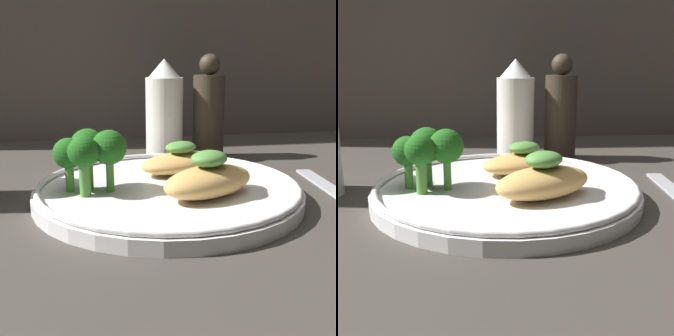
# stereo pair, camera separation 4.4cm
# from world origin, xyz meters

# --- Properties ---
(ground_plane) EXTENTS (1.80, 1.80, 0.01)m
(ground_plane) POSITION_xyz_m (0.00, 0.00, -0.01)
(ground_plane) COLOR #3D3833
(plate) EXTENTS (0.28, 0.28, 0.02)m
(plate) POSITION_xyz_m (0.00, 0.00, 0.01)
(plate) COLOR white
(plate) RESTS_ON ground_plane
(grilled_meat_front) EXTENTS (0.12, 0.10, 0.05)m
(grilled_meat_front) POSITION_xyz_m (0.03, -0.04, 0.03)
(grilled_meat_front) COLOR tan
(grilled_meat_front) RESTS_ON plate
(grilled_meat_middle) EXTENTS (0.12, 0.10, 0.04)m
(grilled_meat_middle) POSITION_xyz_m (0.03, 0.05, 0.03)
(grilled_meat_middle) COLOR tan
(grilled_meat_middle) RESTS_ON plate
(broccoli_bunch) EXTENTS (0.07, 0.06, 0.06)m
(broccoli_bunch) POSITION_xyz_m (-0.08, -0.01, 0.06)
(broccoli_bunch) COLOR #4C8E38
(broccoli_bunch) RESTS_ON plate
(sauce_bottle) EXTENTS (0.05, 0.05, 0.15)m
(sauce_bottle) POSITION_xyz_m (0.03, 0.18, 0.07)
(sauce_bottle) COLOR white
(sauce_bottle) RESTS_ON ground_plane
(pepper_grinder) EXTENTS (0.05, 0.05, 0.15)m
(pepper_grinder) POSITION_xyz_m (0.09, 0.18, 0.07)
(pepper_grinder) COLOR #382D23
(pepper_grinder) RESTS_ON ground_plane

